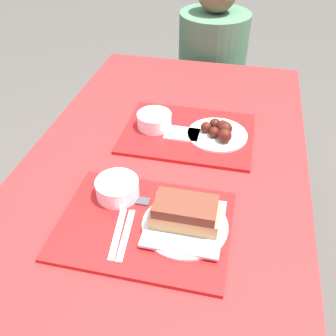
# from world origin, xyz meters

# --- Properties ---
(ground_plane) EXTENTS (12.00, 12.00, 0.00)m
(ground_plane) POSITION_xyz_m (0.00, 0.00, 0.00)
(ground_plane) COLOR #4C4742
(picnic_table) EXTENTS (0.90, 1.81, 0.75)m
(picnic_table) POSITION_xyz_m (0.00, 0.00, 0.67)
(picnic_table) COLOR maroon
(picnic_table) RESTS_ON ground_plane
(picnic_bench_far) EXTENTS (0.86, 0.28, 0.42)m
(picnic_bench_far) POSITION_xyz_m (0.00, 1.13, 0.36)
(picnic_bench_far) COLOR maroon
(picnic_bench_far) RESTS_ON ground_plane
(tray_near) EXTENTS (0.45, 0.34, 0.01)m
(tray_near) POSITION_xyz_m (0.01, -0.17, 0.76)
(tray_near) COLOR red
(tray_near) RESTS_ON picnic_table
(tray_far) EXTENTS (0.45, 0.34, 0.01)m
(tray_far) POSITION_xyz_m (0.05, 0.28, 0.76)
(tray_far) COLOR red
(tray_far) RESTS_ON picnic_table
(bowl_coleslaw_near) EXTENTS (0.12, 0.12, 0.05)m
(bowl_coleslaw_near) POSITION_xyz_m (-0.09, -0.08, 0.80)
(bowl_coleslaw_near) COLOR silver
(bowl_coleslaw_near) RESTS_ON tray_near
(brisket_sandwich_plate) EXTENTS (0.22, 0.22, 0.09)m
(brisket_sandwich_plate) POSITION_xyz_m (0.12, -0.16, 0.80)
(brisket_sandwich_plate) COLOR white
(brisket_sandwich_plate) RESTS_ON tray_near
(plastic_fork_near) EXTENTS (0.04, 0.17, 0.00)m
(plastic_fork_near) POSITION_xyz_m (-0.05, -0.22, 0.77)
(plastic_fork_near) COLOR white
(plastic_fork_near) RESTS_ON tray_near
(plastic_knife_near) EXTENTS (0.03, 0.17, 0.00)m
(plastic_knife_near) POSITION_xyz_m (-0.02, -0.22, 0.77)
(plastic_knife_near) COLOR white
(plastic_knife_near) RESTS_ON tray_near
(condiment_packet) EXTENTS (0.04, 0.03, 0.01)m
(condiment_packet) POSITION_xyz_m (-0.01, -0.09, 0.77)
(condiment_packet) COLOR #3F3F47
(condiment_packet) RESTS_ON tray_near
(bowl_coleslaw_far) EXTENTS (0.12, 0.12, 0.05)m
(bowl_coleslaw_far) POSITION_xyz_m (-0.08, 0.29, 0.80)
(bowl_coleslaw_far) COLOR silver
(bowl_coleslaw_far) RESTS_ON tray_far
(wings_plate_far) EXTENTS (0.21, 0.21, 0.06)m
(wings_plate_far) POSITION_xyz_m (0.16, 0.28, 0.79)
(wings_plate_far) COLOR white
(wings_plate_far) RESTS_ON tray_far
(napkin_far) EXTENTS (0.12, 0.08, 0.01)m
(napkin_far) POSITION_xyz_m (0.03, 0.26, 0.77)
(napkin_far) COLOR white
(napkin_far) RESTS_ON tray_far
(person_seated_across) EXTENTS (0.36, 0.36, 0.69)m
(person_seated_across) POSITION_xyz_m (0.03, 1.13, 0.71)
(person_seated_across) COLOR #477051
(person_seated_across) RESTS_ON picnic_bench_far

